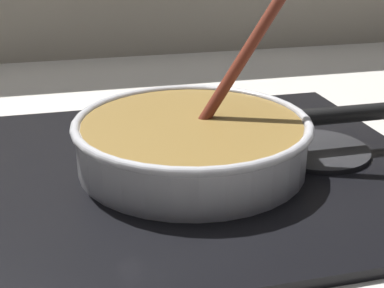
% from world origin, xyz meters
% --- Properties ---
extents(ground, '(2.40, 1.60, 0.04)m').
position_xyz_m(ground, '(0.00, 0.00, -0.02)').
color(ground, beige).
extents(hob_plate, '(0.56, 0.48, 0.01)m').
position_xyz_m(hob_plate, '(0.10, 0.15, 0.01)').
color(hob_plate, black).
rests_on(hob_plate, ground).
extents(burner_ring, '(0.16, 0.16, 0.01)m').
position_xyz_m(burner_ring, '(0.10, 0.15, 0.02)').
color(burner_ring, '#592D0C').
rests_on(burner_ring, hob_plate).
extents(spare_burner, '(0.14, 0.14, 0.01)m').
position_xyz_m(spare_burner, '(0.26, 0.15, 0.01)').
color(spare_burner, '#262628').
rests_on(spare_burner, hob_plate).
extents(cooking_pan, '(0.43, 0.28, 0.27)m').
position_xyz_m(cooking_pan, '(0.10, 0.15, 0.05)').
color(cooking_pan, silver).
rests_on(cooking_pan, hob_plate).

